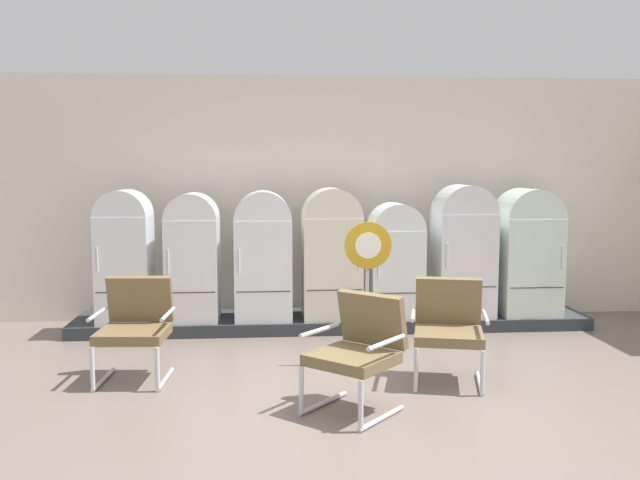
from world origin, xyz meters
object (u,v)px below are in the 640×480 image
Objects in this scene: refrigerator_0 at (125,252)px; refrigerator_2 at (263,252)px; refrigerator_5 at (463,247)px; sign_stand at (367,295)px; armchair_left at (135,323)px; refrigerator_4 at (395,257)px; refrigerator_1 at (193,253)px; armchair_center at (359,347)px; refrigerator_6 at (527,248)px; refrigerator_3 at (331,249)px; armchair_right at (449,325)px.

refrigerator_0 reaches higher than refrigerator_2.
sign_stand is at bearing -133.19° from refrigerator_5.
refrigerator_4 is at bearing 32.51° from armchair_left.
refrigerator_1 is 0.94× the size of refrigerator_5.
refrigerator_6 is at bearing 48.23° from armchair_center.
refrigerator_6 reaches higher than refrigerator_2.
refrigerator_6 is 1.65× the size of armchair_left.
refrigerator_3 reaches higher than armchair_right.
refrigerator_3 is 0.98× the size of refrigerator_5.
refrigerator_0 is 1.65× the size of armchair_center.
refrigerator_2 is 1.63× the size of armchair_right.
refrigerator_5 is (2.43, -0.01, 0.04)m from refrigerator_2.
refrigerator_2 is at bearing 105.59° from armchair_center.
refrigerator_5 reaches higher than refrigerator_6.
refrigerator_4 is 1.66m from refrigerator_6.
refrigerator_0 is 1.01× the size of refrigerator_2.
armchair_center is 0.66× the size of sign_stand.
refrigerator_6 reaches higher than sign_stand.
refrigerator_3 reaches higher than sign_stand.
refrigerator_4 is 3.30m from armchair_left.
armchair_left is 2.88m from armchair_right.
armchair_center is at bearing -26.68° from armchair_left.
armchair_center is (-0.92, -0.68, 0.00)m from armchair_right.
refrigerator_4 reaches higher than armchair_left.
refrigerator_0 is 3.21m from refrigerator_4.
refrigerator_0 is 4.05m from refrigerator_5.
refrigerator_6 reaches higher than armchair_center.
armchair_center is at bearing -74.41° from refrigerator_2.
refrigerator_4 is 2.88m from armchair_center.
armchair_right is at bearing -32.04° from refrigerator_0.
refrigerator_0 is 0.99× the size of refrigerator_3.
refrigerator_0 is 1.65× the size of armchair_right.
refrigerator_6 is at bearing 22.09° from armchair_left.
sign_stand is at bearing 78.31° from armchair_center.
armchair_left is (0.44, -1.77, -0.45)m from refrigerator_0.
refrigerator_3 is (1.65, -0.00, 0.02)m from refrigerator_1.
refrigerator_4 is (0.77, -0.03, -0.10)m from refrigerator_3.
refrigerator_5 is 0.82m from refrigerator_6.
armchair_center is (0.77, -2.75, -0.44)m from refrigerator_2.
refrigerator_0 is 3.05m from sign_stand.
refrigerator_5 is at bearing 0.55° from refrigerator_4.
refrigerator_0 reaches higher than refrigerator_4.
refrigerator_3 reaches higher than refrigerator_6.
refrigerator_4 reaches higher than armchair_right.
refrigerator_0 is at bearing 147.96° from armchair_right.
refrigerator_3 reaches higher than refrigerator_4.
refrigerator_3 is 2.31m from armchair_right.
refrigerator_0 is at bearing -179.55° from refrigerator_3.
refrigerator_1 is 2.42m from refrigerator_4.
armchair_left and armchair_right have the same top height.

